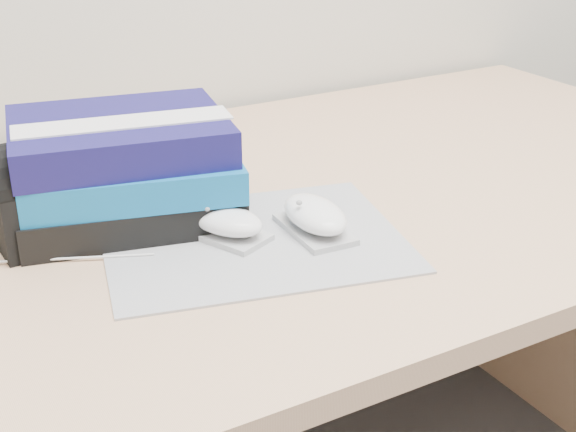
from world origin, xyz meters
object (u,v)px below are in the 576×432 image
desk (247,327)px  book_stack (125,169)px  mouse_rear (225,222)px  mouse_front (315,217)px  pouch (51,192)px

desk → book_stack: book_stack is taller
mouse_rear → book_stack: bearing=122.7°
desk → book_stack: size_ratio=5.19×
mouse_rear → mouse_front: size_ratio=1.04×
mouse_rear → mouse_front: (0.10, -0.04, 0.00)m
mouse_front → book_stack: book_stack is taller
mouse_front → pouch: size_ratio=0.84×
desk → mouse_front: 0.32m
desk → pouch: bearing=-170.5°
mouse_rear → mouse_front: mouse_front is taller
book_stack → pouch: (-0.10, -0.02, -0.00)m
book_stack → pouch: 0.10m
mouse_front → mouse_rear: bearing=157.0°
book_stack → pouch: book_stack is taller
mouse_rear → book_stack: book_stack is taller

